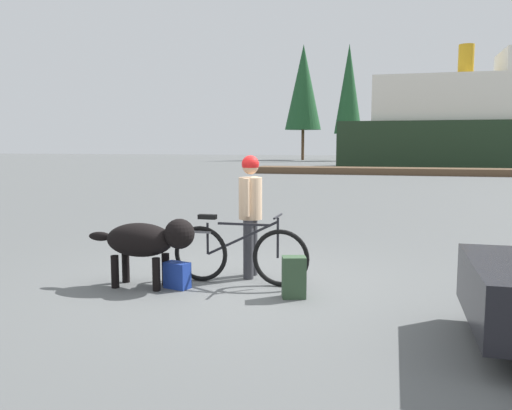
{
  "coord_description": "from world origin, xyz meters",
  "views": [
    {
      "loc": [
        1.94,
        -6.54,
        1.83
      ],
      "look_at": [
        0.03,
        0.81,
        0.95
      ],
      "focal_mm": 37.03,
      "sensor_mm": 36.0,
      "label": 1
    }
  ],
  "objects_px": {
    "ferry_boat": "(506,125)",
    "person_cyclist": "(250,205)",
    "handbag_pannier": "(177,275)",
    "backpack": "(294,277)",
    "bicycle": "(239,254)",
    "dog": "(147,240)",
    "sailboat_moored": "(493,160)"
  },
  "relations": [
    {
      "from": "person_cyclist",
      "to": "sailboat_moored",
      "type": "xyz_separation_m",
      "value": [
        9.95,
        40.99,
        -0.5
      ]
    },
    {
      "from": "dog",
      "to": "ferry_boat",
      "type": "bearing_deg",
      "value": 73.2
    },
    {
      "from": "handbag_pannier",
      "to": "ferry_boat",
      "type": "xyz_separation_m",
      "value": [
        10.45,
        35.86,
        3.03
      ]
    },
    {
      "from": "bicycle",
      "to": "handbag_pannier",
      "type": "height_order",
      "value": "bicycle"
    },
    {
      "from": "bicycle",
      "to": "sailboat_moored",
      "type": "height_order",
      "value": "sailboat_moored"
    },
    {
      "from": "handbag_pannier",
      "to": "sailboat_moored",
      "type": "relative_size",
      "value": 0.04
    },
    {
      "from": "bicycle",
      "to": "sailboat_moored",
      "type": "distance_m",
      "value": 42.56
    },
    {
      "from": "backpack",
      "to": "sailboat_moored",
      "type": "distance_m",
      "value": 42.82
    },
    {
      "from": "person_cyclist",
      "to": "dog",
      "type": "relative_size",
      "value": 1.14
    },
    {
      "from": "dog",
      "to": "backpack",
      "type": "distance_m",
      "value": 1.94
    },
    {
      "from": "backpack",
      "to": "handbag_pannier",
      "type": "distance_m",
      "value": 1.52
    },
    {
      "from": "dog",
      "to": "ferry_boat",
      "type": "height_order",
      "value": "ferry_boat"
    },
    {
      "from": "backpack",
      "to": "ferry_boat",
      "type": "height_order",
      "value": "ferry_boat"
    },
    {
      "from": "ferry_boat",
      "to": "backpack",
      "type": "bearing_deg",
      "value": -103.97
    },
    {
      "from": "backpack",
      "to": "handbag_pannier",
      "type": "bearing_deg",
      "value": 178.55
    },
    {
      "from": "dog",
      "to": "backpack",
      "type": "height_order",
      "value": "dog"
    },
    {
      "from": "bicycle",
      "to": "ferry_boat",
      "type": "relative_size",
      "value": 0.08
    },
    {
      "from": "dog",
      "to": "handbag_pannier",
      "type": "xyz_separation_m",
      "value": [
        0.39,
        0.04,
        -0.44
      ]
    },
    {
      "from": "dog",
      "to": "ferry_boat",
      "type": "distance_m",
      "value": 37.59
    },
    {
      "from": "ferry_boat",
      "to": "sailboat_moored",
      "type": "height_order",
      "value": "ferry_boat"
    },
    {
      "from": "bicycle",
      "to": "dog",
      "type": "relative_size",
      "value": 1.25
    },
    {
      "from": "bicycle",
      "to": "handbag_pannier",
      "type": "distance_m",
      "value": 0.84
    },
    {
      "from": "ferry_boat",
      "to": "handbag_pannier",
      "type": "bearing_deg",
      "value": -106.25
    },
    {
      "from": "person_cyclist",
      "to": "bicycle",
      "type": "bearing_deg",
      "value": -97.88
    },
    {
      "from": "dog",
      "to": "handbag_pannier",
      "type": "height_order",
      "value": "dog"
    },
    {
      "from": "person_cyclist",
      "to": "sailboat_moored",
      "type": "bearing_deg",
      "value": 76.35
    },
    {
      "from": "sailboat_moored",
      "to": "dog",
      "type": "bearing_deg",
      "value": -104.86
    },
    {
      "from": "bicycle",
      "to": "dog",
      "type": "xyz_separation_m",
      "value": [
        -1.09,
        -0.45,
        0.21
      ]
    },
    {
      "from": "dog",
      "to": "handbag_pannier",
      "type": "relative_size",
      "value": 4.39
    },
    {
      "from": "person_cyclist",
      "to": "sailboat_moored",
      "type": "height_order",
      "value": "sailboat_moored"
    },
    {
      "from": "backpack",
      "to": "sailboat_moored",
      "type": "xyz_separation_m",
      "value": [
        9.19,
        41.82,
        0.25
      ]
    },
    {
      "from": "ferry_boat",
      "to": "person_cyclist",
      "type": "bearing_deg",
      "value": -105.46
    }
  ]
}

